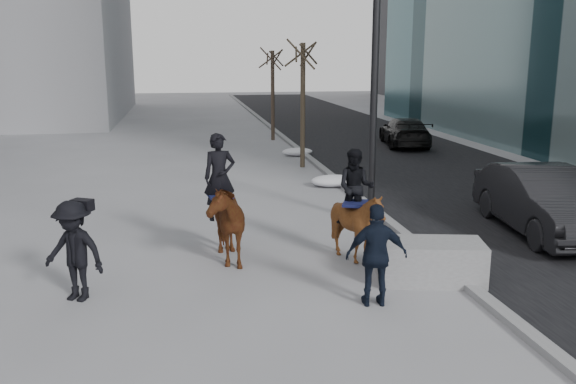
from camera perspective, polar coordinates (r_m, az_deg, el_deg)
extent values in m
plane|color=gray|center=(11.32, 1.04, -8.76)|extent=(120.00, 120.00, 0.00)
cube|color=black|center=(22.62, 13.84, 1.79)|extent=(8.00, 90.00, 0.01)
cube|color=gray|center=(21.34, 3.95, 1.64)|extent=(0.25, 90.00, 0.12)
cube|color=gray|center=(11.71, 13.18, -6.35)|extent=(2.09, 1.36, 0.77)
imported|color=black|center=(15.55, 22.77, -0.76)|extent=(2.18, 4.94, 1.58)
imported|color=black|center=(28.91, 10.86, 5.56)|extent=(2.62, 4.83, 1.33)
imported|color=#501B10|center=(12.50, -6.29, -2.63)|extent=(1.18, 2.12, 1.71)
imported|color=black|center=(12.45, -6.43, 1.40)|extent=(0.70, 0.51, 1.78)
cube|color=#0F143A|center=(12.52, -6.39, -0.28)|extent=(0.55, 0.62, 0.06)
imported|color=#46240E|center=(12.45, 6.46, -3.16)|extent=(1.65, 1.73, 1.51)
imported|color=black|center=(12.40, 6.36, 0.42)|extent=(0.93, 0.84, 1.58)
cube|color=#10133C|center=(12.47, 6.32, -1.07)|extent=(0.66, 0.70, 0.06)
imported|color=black|center=(10.31, 8.29, -5.88)|extent=(1.08, 0.56, 1.75)
cylinder|color=orange|center=(10.71, 7.18, -3.61)|extent=(0.04, 0.18, 0.07)
imported|color=black|center=(11.03, -19.39, -5.24)|extent=(1.31, 1.11, 1.75)
cube|color=black|center=(11.05, -18.70, -1.16)|extent=(0.42, 0.36, 0.20)
cylinder|color=black|center=(15.07, 8.21, 13.94)|extent=(0.18, 0.18, 9.00)
ellipsoid|color=white|center=(19.69, 4.22, 1.06)|extent=(1.44, 0.92, 0.37)
ellipsoid|color=white|center=(25.70, 0.88, 3.79)|extent=(1.29, 0.82, 0.33)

